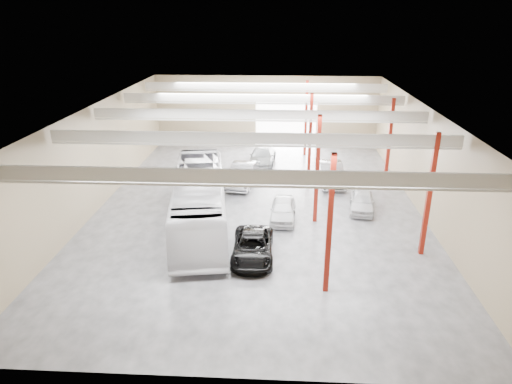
# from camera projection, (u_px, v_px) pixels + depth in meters

# --- Properties ---
(depot_shell) EXTENTS (22.12, 32.12, 7.06)m
(depot_shell) POSITION_uv_depth(u_px,v_px,m) (261.00, 136.00, 30.43)
(depot_shell) COLOR #414145
(depot_shell) RESTS_ON ground
(coach_bus) EXTENTS (4.99, 13.26, 3.61)m
(coach_bus) POSITION_uv_depth(u_px,v_px,m) (199.00, 200.00, 28.33)
(coach_bus) COLOR silver
(coach_bus) RESTS_ON ground
(black_sedan) EXTENTS (2.30, 4.85, 1.34)m
(black_sedan) POSITION_uv_depth(u_px,v_px,m) (253.00, 247.00, 25.05)
(black_sedan) COLOR black
(black_sedan) RESTS_ON ground
(car_row_a) EXTENTS (1.80, 4.08, 1.37)m
(car_row_a) POSITION_uv_depth(u_px,v_px,m) (283.00, 210.00, 29.79)
(car_row_a) COLOR silver
(car_row_a) RESTS_ON ground
(car_row_b) EXTENTS (2.51, 5.33, 1.69)m
(car_row_b) POSITION_uv_depth(u_px,v_px,m) (243.00, 174.00, 35.76)
(car_row_b) COLOR #A0A0A5
(car_row_b) RESTS_ON ground
(car_row_c) EXTENTS (2.54, 5.43, 1.53)m
(car_row_c) POSITION_uv_depth(u_px,v_px,m) (262.00, 156.00, 40.55)
(car_row_c) COLOR gray
(car_row_c) RESTS_ON ground
(car_right_near) EXTENTS (1.98, 5.15, 1.67)m
(car_right_near) POSITION_uv_depth(u_px,v_px,m) (331.00, 173.00, 36.06)
(car_right_near) COLOR #9F9EA3
(car_right_near) RESTS_ON ground
(car_right_far) EXTENTS (2.18, 4.16, 1.35)m
(car_right_far) POSITION_uv_depth(u_px,v_px,m) (362.00, 201.00, 31.20)
(car_right_far) COLOR silver
(car_right_far) RESTS_ON ground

